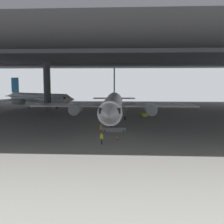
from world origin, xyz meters
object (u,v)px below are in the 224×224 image
(airplane_distant, at_px, (37,98))
(baggage_tug, at_px, (144,115))
(airplane_main, at_px, (113,105))
(boarding_stairs, at_px, (115,127))
(traffic_cone_orange, at_px, (117,137))
(crew_worker_near_nose, at_px, (102,138))
(crew_worker_by_stairs, at_px, (101,129))

(airplane_distant, distance_m, baggage_tug, 38.01)
(airplane_main, distance_m, baggage_tug, 10.83)
(airplane_main, distance_m, boarding_stairs, 10.77)
(airplane_distant, relative_size, traffic_cone_orange, 45.42)
(traffic_cone_orange, bearing_deg, baggage_tug, 78.00)
(airplane_main, relative_size, crew_worker_near_nose, 24.02)
(airplane_main, xyz_separation_m, crew_worker_by_stairs, (-1.10, -13.99, -2.52))
(airplane_main, relative_size, airplane_distant, 1.37)
(boarding_stairs, distance_m, airplane_distant, 46.55)
(airplane_main, xyz_separation_m, boarding_stairs, (0.87, -10.37, -2.76))
(airplane_main, xyz_separation_m, crew_worker_near_nose, (-0.40, -20.14, -2.61))
(airplane_distant, bearing_deg, crew_worker_by_stairs, -60.12)
(airplane_main, distance_m, crew_worker_by_stairs, 14.25)
(baggage_tug, bearing_deg, airplane_distant, 147.80)
(crew_worker_by_stairs, bearing_deg, airplane_distant, 119.88)
(airplane_distant, bearing_deg, boarding_stairs, -55.79)
(boarding_stairs, xyz_separation_m, traffic_cone_orange, (0.69, -6.53, -0.44))
(baggage_tug, bearing_deg, crew_worker_by_stairs, -109.93)
(airplane_main, height_order, airplane_distant, airplane_main)
(boarding_stairs, relative_size, airplane_distant, 0.17)
(crew_worker_by_stairs, height_order, baggage_tug, crew_worker_by_stairs)
(airplane_main, relative_size, boarding_stairs, 7.96)
(boarding_stairs, height_order, traffic_cone_orange, boarding_stairs)
(traffic_cone_orange, bearing_deg, crew_worker_near_nose, -121.31)
(airplane_distant, relative_size, baggage_tug, 11.13)
(boarding_stairs, bearing_deg, airplane_main, 94.79)
(crew_worker_by_stairs, relative_size, traffic_cone_orange, 2.83)
(crew_worker_near_nose, height_order, baggage_tug, crew_worker_near_nose)
(airplane_main, distance_m, airplane_distant, 37.78)
(boarding_stairs, height_order, crew_worker_near_nose, boarding_stairs)
(boarding_stairs, relative_size, crew_worker_by_stairs, 2.77)
(crew_worker_near_nose, xyz_separation_m, crew_worker_by_stairs, (-0.69, 6.15, 0.09))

